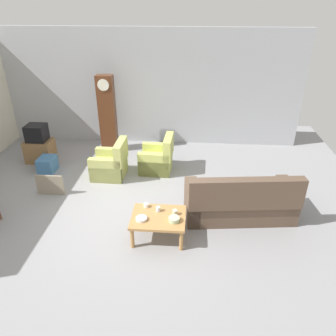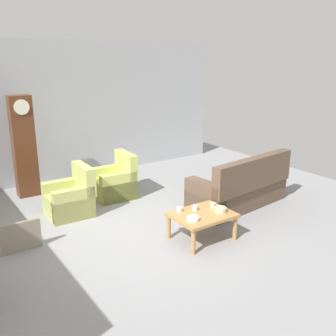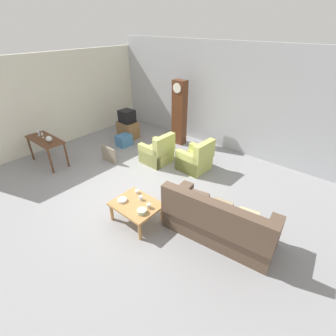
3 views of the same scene
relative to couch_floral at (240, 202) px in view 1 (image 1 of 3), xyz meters
name	(u,v)px [view 1 (image 1 of 3)]	position (x,y,z in m)	size (l,w,h in m)	color
ground_plane	(131,209)	(-2.18, 0.11, -0.36)	(10.40, 10.40, 0.00)	gray
garage_door_wall	(151,88)	(-2.18, 3.71, 1.24)	(8.40, 0.16, 3.20)	#ADAFB5
couch_floral	(240,202)	(0.00, 0.00, 0.00)	(2.19, 1.11, 1.04)	brown
armchair_olive_near	(111,165)	(-2.90, 1.46, -0.05)	(0.81, 0.78, 0.92)	#B7BC66
armchair_olive_far	(158,159)	(-1.80, 1.83, -0.05)	(0.82, 0.80, 0.92)	#BFC761
coffee_table_wood	(158,219)	(-1.53, -0.69, 0.03)	(0.96, 0.76, 0.45)	#B27F47
grandfather_clock	(107,114)	(-3.28, 2.95, 0.70)	(0.44, 0.30, 2.10)	#562D19
tv_stand_cabinet	(40,151)	(-4.95, 2.13, -0.06)	(0.68, 0.52, 0.59)	brown
tv_crt	(36,133)	(-4.95, 2.13, 0.44)	(0.48, 0.44, 0.42)	black
framed_picture_leaning	(50,185)	(-4.04, 0.54, -0.12)	(0.60, 0.05, 0.47)	gray
storage_box_blue	(47,164)	(-4.54, 1.57, -0.17)	(0.38, 0.48, 0.37)	teal
cup_white_porcelain	(146,205)	(-1.78, -0.42, 0.13)	(0.09, 0.09, 0.07)	white
cup_blue_rimmed	(158,209)	(-1.54, -0.53, 0.14)	(0.08, 0.08, 0.09)	silver
cup_cream_tall	(175,212)	(-1.24, -0.61, 0.14)	(0.09, 0.09, 0.10)	beige
bowl_white_stacked	(141,219)	(-1.81, -0.82, 0.12)	(0.19, 0.19, 0.05)	white
bowl_shallow_green	(174,219)	(-1.24, -0.81, 0.13)	(0.19, 0.19, 0.08)	#B2C69E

